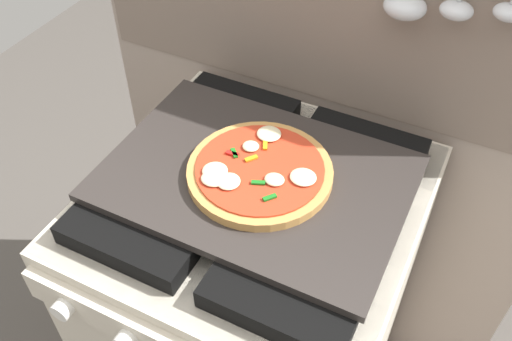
# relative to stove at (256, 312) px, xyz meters

# --- Properties ---
(kitchen_backsplash) EXTENTS (1.10, 0.09, 1.55)m
(kitchen_backsplash) POSITION_rel_stove_xyz_m (0.00, 0.34, 0.34)
(kitchen_backsplash) COLOR gray
(kitchen_backsplash) RESTS_ON ground_plane
(stove) EXTENTS (0.60, 0.64, 0.90)m
(stove) POSITION_rel_stove_xyz_m (0.00, 0.00, 0.00)
(stove) COLOR beige
(stove) RESTS_ON ground_plane
(baking_tray) EXTENTS (0.54, 0.38, 0.02)m
(baking_tray) POSITION_rel_stove_xyz_m (0.00, 0.00, 0.46)
(baking_tray) COLOR #2D2826
(baking_tray) RESTS_ON stove
(pizza_left) EXTENTS (0.26, 0.26, 0.03)m
(pizza_left) POSITION_rel_stove_xyz_m (0.01, 0.00, 0.48)
(pizza_left) COLOR #C18947
(pizza_left) RESTS_ON baking_tray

